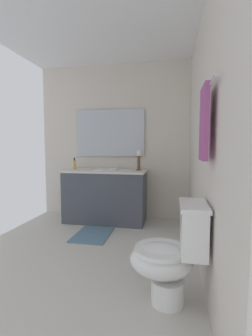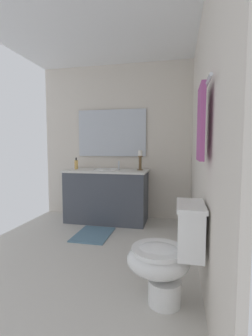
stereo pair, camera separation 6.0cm
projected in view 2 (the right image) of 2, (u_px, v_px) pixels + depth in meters
floor at (81, 254)px, 2.58m from camera, size 3.00×2.45×0.02m
wall_back at (203, 138)px, 2.21m from camera, size 3.00×0.04×2.45m
wall_left at (116, 142)px, 3.93m from camera, size 0.04×2.45×2.45m
ceiling at (77, 13)px, 2.36m from camera, size 3.00×2.45×0.02m
vanity_cabinet at (107, 195)px, 3.70m from camera, size 0.58×1.25×0.79m
sink_basin at (107, 172)px, 3.66m from camera, size 0.40×0.40×0.24m
mirror at (112, 133)px, 3.88m from camera, size 0.02×1.12×0.75m
candle_holder_tall at (140, 160)px, 3.60m from camera, size 0.09×0.09×0.30m
soap_bottle at (76, 164)px, 3.79m from camera, size 0.06×0.06×0.18m
toilet at (168, 255)px, 1.72m from camera, size 0.39×0.54×0.75m
towel_bar at (205, 88)px, 1.56m from camera, size 0.64×0.02×0.02m
towel_near_vanity at (201, 123)px, 1.58m from camera, size 0.28×0.03×0.49m
bath_mat at (93, 234)px, 3.12m from camera, size 0.60×0.44×0.02m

